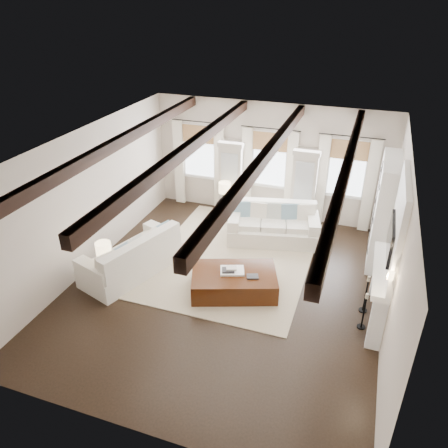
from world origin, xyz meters
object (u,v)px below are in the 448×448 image
(sofa_left, at_px, (133,258))
(side_table_back, at_px, (225,210))
(ottoman, at_px, (234,282))
(sofa_back, at_px, (273,226))

(sofa_left, relative_size, side_table_back, 4.61)
(ottoman, height_order, side_table_back, side_table_back)
(side_table_back, bearing_deg, sofa_left, -108.57)
(sofa_back, distance_m, ottoman, 2.45)
(sofa_back, xyz_separation_m, side_table_back, (-1.55, 0.67, -0.12))
(sofa_back, bearing_deg, side_table_back, 156.71)
(sofa_left, height_order, ottoman, sofa_left)
(sofa_left, bearing_deg, ottoman, 2.71)
(side_table_back, bearing_deg, sofa_back, -23.29)
(sofa_left, distance_m, ottoman, 2.37)
(sofa_back, height_order, ottoman, sofa_back)
(sofa_left, xyz_separation_m, ottoman, (2.36, 0.11, -0.17))
(sofa_back, xyz_separation_m, ottoman, (-0.27, -2.43, -0.16))
(sofa_left, distance_m, side_table_back, 3.38)
(sofa_left, relative_size, ottoman, 1.41)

